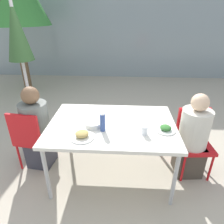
{
  "coord_description": "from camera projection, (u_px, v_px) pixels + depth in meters",
  "views": [
    {
      "loc": [
        0.12,
        -2.03,
        1.92
      ],
      "look_at": [
        0.0,
        0.0,
        0.9
      ],
      "focal_mm": 32.0,
      "sensor_mm": 36.0,
      "label": 1
    }
  ],
  "objects": [
    {
      "name": "chair_left",
      "position": [
        31.0,
        136.0,
        2.56
      ],
      "size": [
        0.45,
        0.45,
        0.85
      ],
      "rotation": [
        0.0,
        0.0,
        -0.13
      ],
      "color": "red",
      "rests_on": "ground"
    },
    {
      "name": "person_left",
      "position": [
        37.0,
        131.0,
        2.6
      ],
      "size": [
        0.35,
        0.35,
        1.13
      ],
      "rotation": [
        0.0,
        0.0,
        -0.13
      ],
      "color": "#383842",
      "rests_on": "ground"
    },
    {
      "name": "salad_bowl",
      "position": [
        93.0,
        124.0,
        2.26
      ],
      "size": [
        0.19,
        0.19,
        0.06
      ],
      "color": "white",
      "rests_on": "dining_table"
    },
    {
      "name": "building_facade",
      "position": [
        121.0,
        27.0,
        6.05
      ],
      "size": [
        10.0,
        0.2,
        3.0
      ],
      "color": "#89999E",
      "rests_on": "ground"
    },
    {
      "name": "ground_plane",
      "position": [
        112.0,
        172.0,
        2.67
      ],
      "size": [
        24.0,
        24.0,
        0.0
      ],
      "primitive_type": "plane",
      "color": "#B2A893"
    },
    {
      "name": "bottle",
      "position": [
        103.0,
        122.0,
        2.15
      ],
      "size": [
        0.06,
        0.06,
        0.21
      ],
      "color": "#334C8E",
      "rests_on": "dining_table"
    },
    {
      "name": "person_right",
      "position": [
        192.0,
        139.0,
        2.46
      ],
      "size": [
        0.35,
        0.35,
        1.11
      ],
      "rotation": [
        0.0,
        0.0,
        -3.06
      ],
      "color": "#473D33",
      "rests_on": "ground"
    },
    {
      "name": "plate_0",
      "position": [
        82.0,
        135.0,
        2.07
      ],
      "size": [
        0.26,
        0.26,
        0.07
      ],
      "color": "white",
      "rests_on": "dining_table"
    },
    {
      "name": "plate_1",
      "position": [
        165.0,
        129.0,
        2.19
      ],
      "size": [
        0.22,
        0.22,
        0.06
      ],
      "color": "white",
      "rests_on": "dining_table"
    },
    {
      "name": "drinking_cup",
      "position": [
        145.0,
        131.0,
        2.11
      ],
      "size": [
        0.07,
        0.07,
        0.1
      ],
      "color": "white",
      "rests_on": "dining_table"
    },
    {
      "name": "dining_table",
      "position": [
        112.0,
        127.0,
        2.36
      ],
      "size": [
        1.48,
        1.03,
        0.75
      ],
      "color": "silver",
      "rests_on": "ground"
    },
    {
      "name": "chair_right",
      "position": [
        193.0,
        137.0,
        2.54
      ],
      "size": [
        0.43,
        0.43,
        0.85
      ],
      "rotation": [
        0.0,
        0.0,
        -3.06
      ],
      "color": "red",
      "rests_on": "ground"
    },
    {
      "name": "closed_umbrella",
      "position": [
        18.0,
        41.0,
        2.76
      ],
      "size": [
        0.36,
        0.36,
        2.08
      ],
      "color": "#333333",
      "rests_on": "ground"
    }
  ]
}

